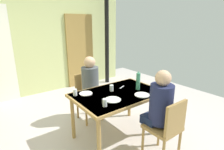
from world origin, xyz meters
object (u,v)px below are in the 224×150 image
Objects in this scene: chair_far_diner at (87,94)px; person_far_diner at (91,81)px; water_bottle_green_near at (138,81)px; chair_near_diner at (167,127)px; dining_table at (118,98)px; person_near_diner at (160,103)px.

chair_far_diner is 0.31m from person_far_diner.
person_far_diner is 0.86m from water_bottle_green_near.
chair_far_diner is at bearing -90.00° from person_far_diner.
chair_near_diner is at bearing 99.24° from chair_far_diner.
water_bottle_green_near is (0.18, 0.72, 0.39)m from chair_near_diner.
chair_far_diner is at bearing 99.24° from chair_near_diner.
person_far_diner reaches higher than dining_table.
person_far_diner is at bearing 100.09° from chair_near_diner.
person_near_diner reaches higher than water_bottle_green_near.
person_far_diner is at bearing 97.81° from dining_table.
dining_table is 1.73× the size of person_near_diner.
person_far_diner is (-0.26, 1.32, 0.00)m from person_near_diner.
person_near_diner is (0.17, -0.66, 0.11)m from dining_table.
dining_table is 4.35× the size of water_bottle_green_near.
chair_near_diner is 1.13× the size of person_near_diner.
chair_far_diner is at bearing 116.69° from water_bottle_green_near.
person_near_diner is 1.35m from person_far_diner.
person_near_diner is (0.26, -1.46, 0.28)m from chair_far_diner.
chair_far_diner is 1.05m from water_bottle_green_near.
chair_far_diner is (-0.09, 0.80, -0.17)m from dining_table.
water_bottle_green_near is at bearing -12.27° from dining_table.
person_far_diner is (-0.00, -0.14, 0.28)m from chair_far_diner.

